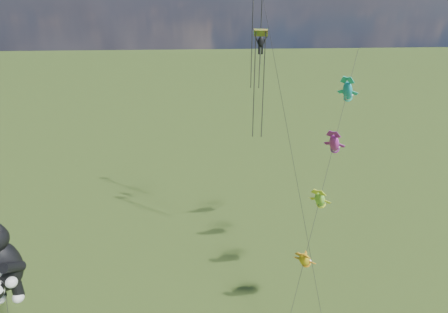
{
  "coord_description": "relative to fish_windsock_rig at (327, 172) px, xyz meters",
  "views": [
    {
      "loc": [
        11.28,
        -14.9,
        22.79
      ],
      "look_at": [
        13.02,
        12.71,
        10.53
      ],
      "focal_mm": 30.0,
      "sensor_mm": 36.0,
      "label": 1
    }
  ],
  "objects": [
    {
      "name": "fish_windsock_rig",
      "position": [
        0.0,
        0.0,
        0.0
      ],
      "size": [
        8.37,
        13.71,
        18.5
      ],
      "rotation": [
        0.0,
        0.0,
        -0.22
      ],
      "color": "brown",
      "rests_on": "ground"
    },
    {
      "name": "parafoil_rig",
      "position": [
        -4.35,
        5.96,
        8.45
      ],
      "size": [
        4.11,
        17.23,
        24.35
      ],
      "rotation": [
        0.0,
        0.0,
        0.28
      ],
      "color": "brown",
      "rests_on": "ground"
    }
  ]
}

